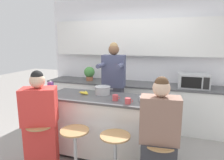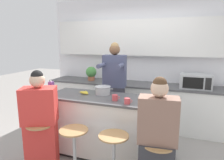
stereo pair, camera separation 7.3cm
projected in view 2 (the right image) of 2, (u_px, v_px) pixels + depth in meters
The scene contains 19 objects.
ground_plane at pixel (111, 155), 3.12m from camera, with size 16.00×16.00×0.00m, color gray.
wall_back at pixel (137, 51), 4.35m from camera, with size 4.04×0.22×2.70m.
back_counter at pixel (133, 103), 4.27m from camera, with size 3.75×0.65×0.88m.
kitchen_island at pixel (111, 127), 3.03m from camera, with size 1.96×0.66×0.94m.
bar_stool_leftmost at pixel (41, 145), 2.74m from camera, with size 0.38×0.38×0.66m.
bar_stool_center_left at pixel (75, 152), 2.56m from camera, with size 0.38×0.38×0.66m.
bar_stool_center_right at pixel (114, 158), 2.41m from camera, with size 0.38×0.38×0.66m.
person_cooking at pixel (114, 91), 3.61m from camera, with size 0.44×0.57×1.73m.
person_wrapped_blanket at pixel (40, 123), 2.72m from camera, with size 0.53×0.45×1.38m.
person_seated_near at pixel (157, 144), 2.20m from camera, with size 0.44×0.30×1.39m.
cooking_pot at pixel (103, 90), 3.11m from camera, with size 0.34×0.25×0.12m.
fruit_bowl at pixel (160, 104), 2.50m from camera, with size 0.17×0.17×0.08m.
mixing_bowl_steel at pixel (147, 99), 2.74m from camera, with size 0.23×0.23×0.06m.
coffee_cup_near at pixel (115, 98), 2.78m from camera, with size 0.11×0.08×0.08m.
coffee_cup_far at pixel (127, 101), 2.63m from camera, with size 0.11×0.08×0.08m.
banana_bunch at pixel (85, 93), 3.11m from camera, with size 0.17×0.12×0.06m.
juice_carton at pixel (51, 88), 3.05m from camera, with size 0.07×0.07×0.23m.
microwave at pixel (195, 81), 3.72m from camera, with size 0.56×0.36×0.27m.
potted_plant at pixel (91, 73), 4.48m from camera, with size 0.24×0.24×0.31m.
Camera 2 is at (1.00, -2.65, 1.75)m, focal length 32.00 mm.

